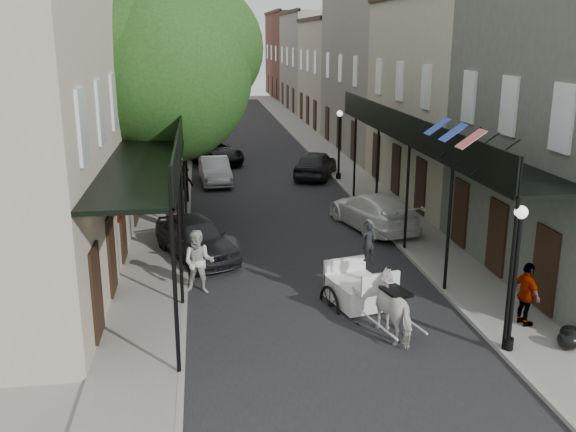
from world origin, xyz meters
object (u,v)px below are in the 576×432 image
object	(u,v)px
lamppost_right_near	(515,277)
pedestrian_walking	(199,262)
tree_near	(175,67)
pedestrian_sidewalk_left	(183,183)
pedestrian_sidewalk_right	(527,294)
car_left_mid	(215,171)
car_right_near	(373,211)
tree_far	(182,67)
car_left_near	(196,238)
carriage	(352,268)
horse	(397,307)
car_left_far	(212,151)
car_right_far	(316,164)
lamppost_left	(180,205)
lamppost_right_far	(339,144)

from	to	relation	value
lamppost_right_near	pedestrian_walking	size ratio (longest dim) A/B	1.85
tree_near	pedestrian_sidewalk_left	distance (m)	6.92
pedestrian_sidewalk_right	pedestrian_sidewalk_left	bearing A→B (deg)	22.99
pedestrian_walking	car_left_mid	bearing A→B (deg)	96.58
car_right_near	pedestrian_sidewalk_left	bearing A→B (deg)	-47.51
pedestrian_sidewalk_left	tree_far	bearing A→B (deg)	-114.82
tree_near	car_left_near	xyz separation A→B (m)	(0.60, -3.94, -5.72)
pedestrian_sidewalk_left	carriage	bearing A→B (deg)	87.39
horse	car_left_far	world-z (taller)	horse
pedestrian_walking	tree_far	bearing A→B (deg)	101.96
tree_far	car_left_far	xyz separation A→B (m)	(1.65, -0.18, -5.09)
lamppost_right_near	car_right_near	bearing A→B (deg)	92.60
pedestrian_walking	car_right_far	xyz separation A→B (m)	(6.50, 16.00, -0.24)
horse	car_left_mid	distance (m)	19.42
lamppost_left	car_left_near	xyz separation A→B (m)	(0.50, 0.23, -1.28)
lamppost_right_far	pedestrian_sidewalk_left	size ratio (longest dim) A/B	2.20
lamppost_right_near	tree_far	bearing A→B (deg)	107.68
lamppost_right_near	pedestrian_sidewalk_right	bearing A→B (deg)	49.63
lamppost_right_far	car_left_near	world-z (taller)	lamppost_right_far
tree_near	car_left_far	world-z (taller)	tree_near
pedestrian_sidewalk_left	car_right_near	world-z (taller)	pedestrian_sidewalk_left
car_left_near	car_left_mid	distance (m)	12.10
lamppost_right_near	car_left_mid	distance (m)	21.41
pedestrian_sidewalk_right	car_left_mid	bearing A→B (deg)	13.34
car_right_near	car_left_far	bearing A→B (deg)	-80.62
carriage	car_left_near	size ratio (longest dim) A/B	0.60
lamppost_left	car_right_far	xyz separation A→B (m)	(7.10, 13.00, -1.28)
car_left_far	car_left_mid	bearing A→B (deg)	-110.80
pedestrian_sidewalk_right	tree_near	bearing A→B (deg)	31.81
lamppost_right_near	car_left_mid	bearing A→B (deg)	108.27
tree_far	horse	size ratio (longest dim) A/B	4.50
tree_near	car_left_mid	bearing A→B (deg)	78.86
tree_near	lamppost_right_far	bearing A→B (deg)	43.31
lamppost_right_near	pedestrian_sidewalk_left	bearing A→B (deg)	116.92
lamppost_right_far	pedestrian_sidewalk_left	xyz separation A→B (m)	(-8.30, -3.65, -1.09)
pedestrian_walking	car_left_near	distance (m)	3.24
lamppost_right_near	pedestrian_sidewalk_right	world-z (taller)	lamppost_right_near
tree_far	lamppost_left	distance (m)	18.57
car_left_near	lamppost_left	bearing A→B (deg)	-177.34
tree_near	carriage	distance (m)	11.28
car_left_near	car_right_far	distance (m)	14.37
horse	pedestrian_sidewalk_left	world-z (taller)	pedestrian_sidewalk_left
horse	car_left_near	bearing A→B (deg)	-67.32
carriage	pedestrian_sidewalk_left	bearing A→B (deg)	97.97
lamppost_right_far	carriage	size ratio (longest dim) A/B	1.37
lamppost_left	car_left_far	distance (m)	18.11
car_right_far	car_left_mid	bearing A→B (deg)	29.12
pedestrian_sidewalk_right	car_left_far	size ratio (longest dim) A/B	0.33
car_left_far	pedestrian_walking	bearing A→B (deg)	-113.26
tree_far	lamppost_left	size ratio (longest dim) A/B	2.32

